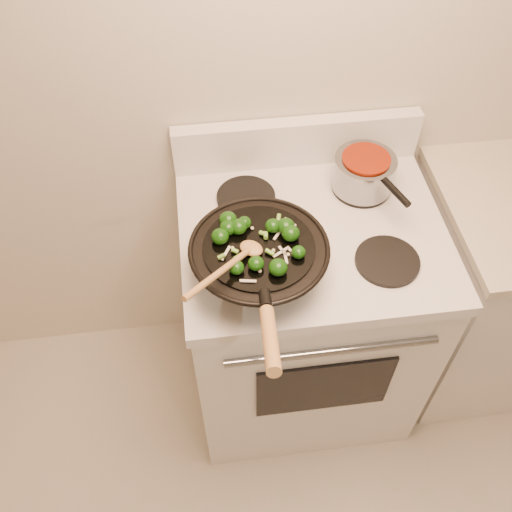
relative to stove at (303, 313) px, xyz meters
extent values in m
plane|color=beige|center=(0.23, 0.33, 0.83)|extent=(3.50, 0.00, 3.50)
cube|color=white|center=(0.00, 0.00, -0.03)|extent=(0.76, 0.64, 0.88)
cube|color=white|center=(0.00, 0.00, 0.43)|extent=(0.78, 0.66, 0.04)
cube|color=white|center=(0.00, 0.30, 0.53)|extent=(0.78, 0.05, 0.16)
cylinder|color=gray|center=(0.00, -0.33, 0.31)|extent=(0.60, 0.02, 0.02)
cube|color=black|center=(0.00, -0.33, 0.08)|extent=(0.42, 0.01, 0.28)
cylinder|color=black|center=(-0.18, -0.15, 0.46)|extent=(0.18, 0.18, 0.01)
cylinder|color=black|center=(0.18, -0.15, 0.46)|extent=(0.18, 0.18, 0.01)
cylinder|color=black|center=(-0.18, 0.15, 0.46)|extent=(0.18, 0.18, 0.01)
cylinder|color=black|center=(0.18, 0.15, 0.46)|extent=(0.18, 0.18, 0.01)
torus|color=black|center=(-0.18, -0.15, 0.57)|extent=(0.37, 0.37, 0.01)
cylinder|color=black|center=(-0.18, -0.15, 0.57)|extent=(0.29, 0.29, 0.01)
cylinder|color=black|center=(-0.19, -0.36, 0.63)|extent=(0.03, 0.06, 0.04)
cylinder|color=#AA7943|center=(-0.20, -0.48, 0.66)|extent=(0.04, 0.19, 0.09)
ellipsoid|color=#103908|center=(-0.25, -0.09, 0.59)|extent=(0.04, 0.04, 0.04)
cylinder|color=#588A31|center=(-0.24, -0.09, 0.58)|extent=(0.02, 0.02, 0.02)
ellipsoid|color=#103908|center=(-0.25, -0.23, 0.59)|extent=(0.04, 0.04, 0.03)
ellipsoid|color=#103908|center=(-0.20, -0.22, 0.59)|extent=(0.04, 0.04, 0.04)
ellipsoid|color=#103908|center=(-0.14, -0.10, 0.59)|extent=(0.04, 0.04, 0.04)
cylinder|color=#588A31|center=(-0.12, -0.10, 0.58)|extent=(0.02, 0.02, 0.01)
ellipsoid|color=#103908|center=(-0.21, -0.08, 0.59)|extent=(0.04, 0.04, 0.03)
ellipsoid|color=#103908|center=(-0.10, -0.11, 0.59)|extent=(0.05, 0.05, 0.04)
ellipsoid|color=#103908|center=(-0.10, -0.14, 0.59)|extent=(0.05, 0.05, 0.04)
cylinder|color=#588A31|center=(-0.08, -0.14, 0.58)|extent=(0.01, 0.01, 0.01)
ellipsoid|color=#103908|center=(-0.09, -0.20, 0.59)|extent=(0.04, 0.04, 0.03)
ellipsoid|color=#103908|center=(-0.23, -0.10, 0.59)|extent=(0.05, 0.05, 0.04)
ellipsoid|color=#103908|center=(-0.25, -0.07, 0.59)|extent=(0.05, 0.05, 0.04)
cylinder|color=#588A31|center=(-0.24, -0.07, 0.58)|extent=(0.02, 0.02, 0.02)
ellipsoid|color=#103908|center=(-0.15, -0.24, 0.59)|extent=(0.05, 0.05, 0.04)
ellipsoid|color=#103908|center=(-0.28, -0.12, 0.59)|extent=(0.05, 0.05, 0.04)
cube|color=white|center=(-0.13, -0.12, 0.58)|extent=(0.03, 0.04, 0.00)
cube|color=white|center=(-0.13, -0.18, 0.58)|extent=(0.05, 0.03, 0.00)
cube|color=white|center=(-0.26, -0.07, 0.58)|extent=(0.01, 0.04, 0.00)
cube|color=white|center=(-0.09, -0.08, 0.58)|extent=(0.03, 0.04, 0.00)
cube|color=white|center=(-0.10, -0.19, 0.58)|extent=(0.03, 0.04, 0.00)
cube|color=white|center=(-0.12, -0.18, 0.58)|extent=(0.02, 0.04, 0.00)
cube|color=white|center=(-0.22, -0.26, 0.58)|extent=(0.04, 0.01, 0.00)
cube|color=white|center=(-0.27, -0.17, 0.58)|extent=(0.03, 0.05, 0.00)
cube|color=white|center=(-0.12, -0.20, 0.58)|extent=(0.01, 0.04, 0.00)
cylinder|color=#6BAA36|center=(-0.28, -0.18, 0.58)|extent=(0.02, 0.02, 0.02)
cylinder|color=#6BAA36|center=(-0.24, -0.19, 0.58)|extent=(0.02, 0.01, 0.02)
cylinder|color=#6BAA36|center=(-0.16, -0.18, 0.58)|extent=(0.02, 0.03, 0.01)
cylinder|color=#6BAA36|center=(-0.21, -0.17, 0.58)|extent=(0.02, 0.03, 0.01)
cylinder|color=#6BAA36|center=(-0.16, -0.13, 0.58)|extent=(0.03, 0.03, 0.02)
cylinder|color=#6BAA36|center=(-0.17, -0.12, 0.58)|extent=(0.01, 0.02, 0.02)
cylinder|color=#6BAA36|center=(-0.12, -0.07, 0.58)|extent=(0.02, 0.03, 0.02)
cylinder|color=#6BAA36|center=(-0.24, -0.17, 0.58)|extent=(0.03, 0.02, 0.02)
sphere|color=beige|center=(-0.25, -0.15, 0.58)|extent=(0.01, 0.01, 0.01)
sphere|color=beige|center=(-0.11, -0.19, 0.58)|extent=(0.01, 0.01, 0.01)
sphere|color=beige|center=(-0.19, -0.09, 0.58)|extent=(0.01, 0.01, 0.01)
sphere|color=beige|center=(-0.15, -0.17, 0.58)|extent=(0.01, 0.01, 0.01)
sphere|color=beige|center=(-0.19, -0.24, 0.58)|extent=(0.01, 0.01, 0.01)
ellipsoid|color=#AA7943|center=(-0.20, -0.17, 0.58)|extent=(0.08, 0.08, 0.02)
cylinder|color=#AA7943|center=(-0.29, -0.26, 0.62)|extent=(0.18, 0.20, 0.09)
cylinder|color=gray|center=(0.18, 0.15, 0.51)|extent=(0.19, 0.19, 0.10)
cylinder|color=maroon|center=(0.18, 0.15, 0.57)|extent=(0.14, 0.14, 0.01)
cylinder|color=black|center=(0.23, 0.01, 0.56)|extent=(0.06, 0.11, 0.02)
camera|label=1|loc=(-0.31, -1.09, 1.69)|focal=40.00mm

